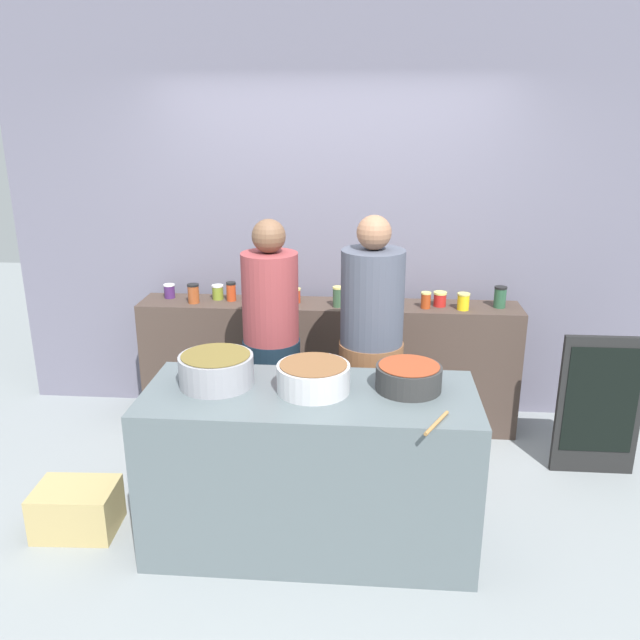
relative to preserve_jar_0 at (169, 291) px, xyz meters
name	(u,v)px	position (x,y,z in m)	size (l,w,h in m)	color
ground	(315,507)	(1.17, -1.16, -0.98)	(12.00, 12.00, 0.00)	gray
storefront_wall	(332,215)	(1.17, 0.29, 0.52)	(4.80, 0.12, 3.00)	slate
display_shelf	(328,364)	(1.17, -0.06, -0.52)	(2.70, 0.36, 0.93)	#42332C
prep_table	(310,468)	(1.17, -1.46, -0.54)	(1.70, 0.70, 0.88)	#515D61
preserve_jar_0	(169,291)	(0.00, 0.00, 0.00)	(0.08, 0.08, 0.10)	#422159
preserve_jar_1	(193,293)	(0.21, -0.11, 0.02)	(0.08, 0.08, 0.14)	#974521
preserve_jar_2	(218,292)	(0.36, -0.01, 0.00)	(0.08, 0.08, 0.11)	olive
preserve_jar_3	(231,291)	(0.46, -0.04, 0.02)	(0.07, 0.07, 0.14)	#AE3A1A
preserve_jar_4	(250,293)	(0.61, -0.07, 0.02)	(0.07, 0.07, 0.13)	orange
preserve_jar_5	(266,293)	(0.71, -0.01, 0.01)	(0.07, 0.07, 0.11)	#AE351E
preserve_jar_6	(280,294)	(0.82, -0.08, 0.01)	(0.08, 0.08, 0.13)	#42125B
preserve_jar_7	(295,295)	(0.93, -0.05, 0.00)	(0.08, 0.08, 0.10)	#AD3219
preserve_jar_8	(338,297)	(1.23, -0.13, 0.02)	(0.07, 0.07, 0.14)	#365438
preserve_jar_9	(382,299)	(1.54, -0.12, 0.01)	(0.09, 0.09, 0.12)	#2C5B2A
preserve_jar_10	(426,300)	(1.84, -0.11, 0.01)	(0.07, 0.07, 0.11)	#A63B17
preserve_jar_11	(440,299)	(1.95, -0.05, 0.00)	(0.09, 0.09, 0.10)	red
preserve_jar_12	(463,301)	(2.10, -0.13, 0.01)	(0.09, 0.09, 0.12)	yellow
preserve_jar_13	(500,297)	(2.36, -0.05, 0.02)	(0.09, 0.09, 0.15)	#285036
cooking_pot_left	(216,370)	(0.67, -1.40, -0.02)	(0.39, 0.39, 0.17)	gray
cooking_pot_center	(313,378)	(1.18, -1.44, -0.03)	(0.37, 0.37, 0.15)	#B7B7BC
cooking_pot_right	(409,377)	(1.66, -1.38, -0.04)	(0.34, 0.34, 0.13)	#2D2D2D
wooden_spoon	(437,423)	(1.77, -1.76, -0.09)	(0.02, 0.02, 0.26)	#9E703D
cook_with_tongs	(272,363)	(0.86, -0.74, -0.24)	(0.36, 0.36, 1.64)	black
cook_in_cap	(371,368)	(1.47, -0.81, -0.22)	(0.39, 0.39, 1.68)	brown
bread_crate	(77,509)	(-0.13, -1.48, -0.85)	(0.44, 0.31, 0.27)	tan
chalkboard_sign	(599,405)	(2.91, -0.62, -0.51)	(0.52, 0.05, 0.93)	black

